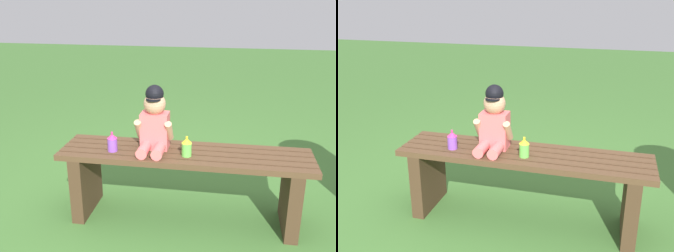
% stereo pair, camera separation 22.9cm
% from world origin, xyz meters
% --- Properties ---
extents(ground_plane, '(16.00, 16.00, 0.00)m').
position_xyz_m(ground_plane, '(0.00, 0.00, 0.00)').
color(ground_plane, '#3D6B2D').
extents(park_bench, '(1.55, 0.37, 0.47)m').
position_xyz_m(park_bench, '(0.00, 0.00, 0.31)').
color(park_bench, '#513823').
rests_on(park_bench, ground_plane).
extents(child_figure, '(0.23, 0.27, 0.40)m').
position_xyz_m(child_figure, '(-0.19, 0.02, 0.64)').
color(child_figure, '#E56666').
rests_on(child_figure, park_bench).
extents(sippy_cup_left, '(0.06, 0.06, 0.12)m').
position_xyz_m(sippy_cup_left, '(-0.44, -0.06, 0.53)').
color(sippy_cup_left, '#8C4CCC').
rests_on(sippy_cup_left, park_bench).
extents(sippy_cup_right, '(0.06, 0.06, 0.12)m').
position_xyz_m(sippy_cup_right, '(0.02, -0.06, 0.53)').
color(sippy_cup_right, '#66CC4C').
rests_on(sippy_cup_right, park_bench).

